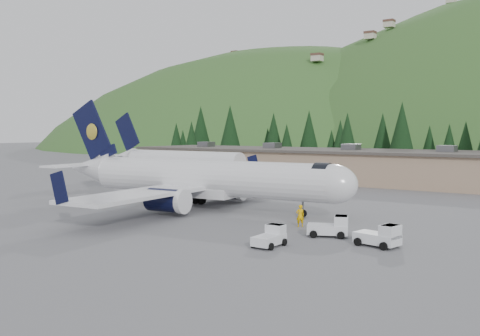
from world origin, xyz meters
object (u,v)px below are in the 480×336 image
second_airliner (171,161)px  baggage_tug_b (381,237)px  baggage_tug_c (271,237)px  ramp_worker (300,216)px  airliner (199,179)px  terminal_building (323,164)px  baggage_tug_a (331,227)px

second_airliner → baggage_tug_b: 55.00m
baggage_tug_c → ramp_worker: ramp_worker is taller
second_airliner → baggage_tug_b: second_airliner is taller
second_airliner → ramp_worker: 45.78m
second_airliner → airliner: bearing=-42.8°
baggage_tug_c → terminal_building: (-19.84, 49.66, 1.96)m
airliner → second_airliner: airliner is taller
airliner → ramp_worker: airliner is taller
second_airliner → terminal_building: size_ratio=0.39×
terminal_building → airliner: bearing=-84.1°
airliner → baggage_tug_a: size_ratio=10.34×
terminal_building → baggage_tug_c: bearing=-68.2°
airliner → baggage_tug_b: (22.47, -7.41, -2.43)m
baggage_tug_c → terminal_building: bearing=22.0°
baggage_tug_b → terminal_building: 52.66m
airliner → baggage_tug_c: airliner is taller
baggage_tug_a → baggage_tug_b: bearing=-40.6°
airliner → terminal_building: (-3.96, 38.09, -0.56)m
baggage_tug_b → ramp_worker: bearing=167.0°
airliner → terminal_building: 38.30m
airliner → baggage_tug_b: airliner is taller
baggage_tug_a → terminal_building: size_ratio=0.05×
second_airliner → baggage_tug_a: second_airliner is taller
ramp_worker → baggage_tug_a: bearing=108.2°
second_airliner → terminal_building: bearing=38.8°
baggage_tug_a → baggage_tug_c: 5.99m
baggage_tug_c → second_airliner: bearing=49.9°
second_airliner → baggage_tug_c: 52.16m
baggage_tug_b → ramp_worker: 9.33m
baggage_tug_a → ramp_worker: (-4.04, 2.41, 0.21)m
second_airliner → terminal_building: 25.55m
terminal_building → ramp_worker: (17.93, -41.66, -1.66)m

